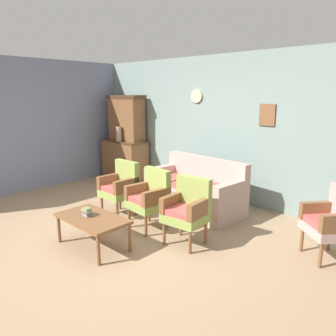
{
  "coord_description": "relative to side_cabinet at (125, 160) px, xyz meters",
  "views": [
    {
      "loc": [
        3.44,
        -2.57,
        2.01
      ],
      "look_at": [
        0.02,
        1.1,
        0.85
      ],
      "focal_mm": 34.86,
      "sensor_mm": 36.0,
      "label": 1
    }
  ],
  "objects": [
    {
      "name": "armchair_row_middle",
      "position": [
        2.52,
        -1.6,
        0.03
      ],
      "size": [
        0.57,
        0.54,
        0.9
      ],
      "color": "#849947",
      "rests_on": "ground"
    },
    {
      "name": "wingback_chair_by_fireplace",
      "position": [
        4.82,
        -0.75,
        0.03
      ],
      "size": [
        0.71,
        0.71,
        0.9
      ],
      "color": "tan",
      "rests_on": "ground"
    },
    {
      "name": "side_cabinet",
      "position": [
        0.0,
        0.0,
        0.0
      ],
      "size": [
        1.16,
        0.55,
        0.93
      ],
      "color": "brown",
      "rests_on": "ground"
    },
    {
      "name": "ground_plane",
      "position": [
        2.45,
        -2.25,
        -0.47
      ],
      "size": [
        7.68,
        7.68,
        0.0
      ],
      "primitive_type": "plane",
      "color": "#997A5B"
    },
    {
      "name": "floral_couch",
      "position": [
        2.52,
        -0.51,
        -0.14
      ],
      "size": [
        1.8,
        0.93,
        0.9
      ],
      "color": "tan",
      "rests_on": "ground"
    },
    {
      "name": "book_stack_on_table",
      "position": [
        2.34,
        -2.58,
        0.01
      ],
      "size": [
        0.16,
        0.11,
        0.11
      ],
      "color": "#8595A9",
      "rests_on": "coffee_table"
    },
    {
      "name": "cabinet_upper_hutch",
      "position": [
        0.0,
        0.08,
        0.98
      ],
      "size": [
        0.99,
        0.38,
        1.03
      ],
      "color": "brown",
      "rests_on": "side_cabinet"
    },
    {
      "name": "armchair_near_couch_end",
      "position": [
        3.26,
        -1.62,
        0.03
      ],
      "size": [
        0.56,
        0.54,
        0.9
      ],
      "color": "#849947",
      "rests_on": "ground"
    },
    {
      "name": "vase_on_cabinet",
      "position": [
        0.03,
        -0.18,
        0.63
      ],
      "size": [
        0.13,
        0.13,
        0.33
      ],
      "primitive_type": "cylinder",
      "color": "tan",
      "rests_on": "side_cabinet"
    },
    {
      "name": "wall_left_side",
      "position": [
        -0.78,
        -2.25,
        0.88
      ],
      "size": [
        0.06,
        5.2,
        2.7
      ],
      "primitive_type": "cube",
      "color": "slate",
      "rests_on": "ground"
    },
    {
      "name": "wall_back_with_decor",
      "position": [
        2.45,
        0.38,
        0.89
      ],
      "size": [
        6.4,
        0.09,
        2.7
      ],
      "color": "gray",
      "rests_on": "ground"
    },
    {
      "name": "coffee_table",
      "position": [
        2.43,
        -2.56,
        -0.09
      ],
      "size": [
        1.0,
        0.56,
        0.42
      ],
      "color": "brown",
      "rests_on": "ground"
    },
    {
      "name": "armchair_by_doorway",
      "position": [
        1.75,
        -1.55,
        0.03
      ],
      "size": [
        0.53,
        0.5,
        0.9
      ],
      "color": "#849947",
      "rests_on": "ground"
    }
  ]
}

